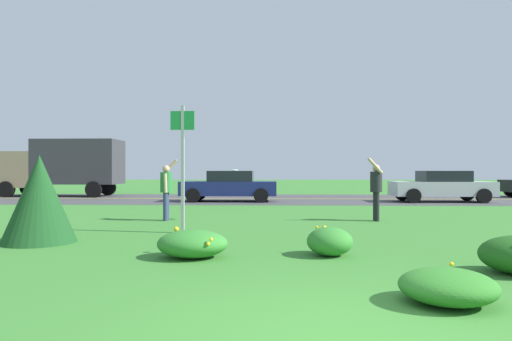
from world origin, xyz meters
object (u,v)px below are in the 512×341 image
Objects in this scene: sign_post_near_path at (183,157)px; car_navy_center_right at (229,186)px; frisbee_white at (234,170)px; person_catcher_dark_shirt at (376,187)px; box_truck_tan at (63,165)px; person_thrower_green_shirt at (166,187)px; car_silver_center_left at (442,186)px.

car_navy_center_right is (0.06, 11.02, -1.05)m from sign_post_near_path.
person_catcher_dark_shirt is at bearing 0.65° from frisbee_white.
car_navy_center_right is 0.67× the size of box_truck_tan.
sign_post_near_path reaches higher than frisbee_white.
box_truck_tan is (-9.84, 3.96, 1.06)m from car_navy_center_right.
car_navy_center_right is 10.66m from box_truck_tan.
box_truck_tan reaches higher than sign_post_near_path.
car_silver_center_left is at bearing 37.28° from person_thrower_green_shirt.
frisbee_white is at bearing 70.04° from sign_post_near_path.
box_truck_tan is (-19.77, 3.96, 1.06)m from car_silver_center_left.
person_thrower_green_shirt is at bearing -178.38° from frisbee_white.
person_catcher_dark_shirt is 0.27× the size of box_truck_tan.
person_catcher_dark_shirt is 9.69m from car_navy_center_right.
person_catcher_dark_shirt is at bearing 28.33° from sign_post_near_path.
car_silver_center_left is (4.88, 8.27, -0.25)m from person_catcher_dark_shirt.
car_silver_center_left is at bearing -11.32° from box_truck_tan.
frisbee_white is 0.05× the size of car_silver_center_left.
person_catcher_dark_shirt is 0.41× the size of car_silver_center_left.
person_catcher_dark_shirt reaches higher than car_navy_center_right.
car_silver_center_left is 1.00× the size of car_navy_center_right.
sign_post_near_path is 5.86m from person_catcher_dark_shirt.
car_silver_center_left is at bearing 42.71° from frisbee_white.
person_catcher_dark_shirt is 4.15m from frisbee_white.
frisbee_white is 0.05× the size of car_navy_center_right.
box_truck_tan is (-10.77, 12.27, 0.32)m from frisbee_white.
person_thrower_green_shirt is at bearing -54.55° from box_truck_tan.
person_thrower_green_shirt is 15.16m from box_truck_tan.
box_truck_tan is at bearing 125.45° from person_thrower_green_shirt.
person_thrower_green_shirt is 13.82m from car_silver_center_left.
box_truck_tan is at bearing 168.68° from car_silver_center_left.
box_truck_tan is at bearing 140.61° from person_catcher_dark_shirt.
box_truck_tan reaches higher than person_catcher_dark_shirt.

